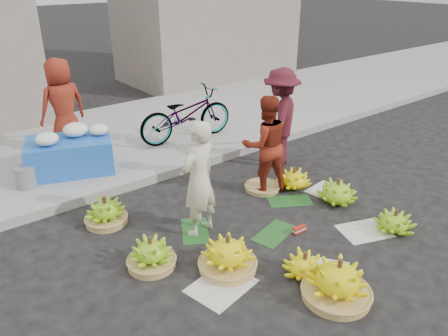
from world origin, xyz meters
TOP-DOWN VIEW (x-y plane):
  - ground at (0.00, 0.00)m, footprint 80.00×80.00m
  - curb at (0.00, 2.20)m, footprint 40.00×0.25m
  - sidewalk at (0.00, 4.30)m, footprint 40.00×4.00m
  - newspaper_scatter at (0.00, -0.80)m, footprint 3.20×1.80m
  - banana_leaves at (-0.10, 0.20)m, footprint 2.00×1.00m
  - banana_bunch_0 at (-1.05, -0.40)m, footprint 0.76×0.76m
  - banana_bunch_1 at (-0.43, -1.03)m, footprint 0.55×0.55m
  - banana_bunch_2 at (-0.43, -1.50)m, footprint 0.82×0.82m
  - banana_bunch_3 at (1.22, -1.12)m, footprint 0.63×0.63m
  - banana_bunch_4 at (1.24, -0.14)m, footprint 0.73×0.73m
  - banana_bunch_5 at (1.08, 0.59)m, footprint 0.56×0.56m
  - banana_bunch_6 at (-1.73, 0.19)m, footprint 0.61×0.61m
  - banana_bunch_7 at (-1.75, 1.42)m, footprint 0.62×0.62m
  - basket_spare at (0.63, 0.84)m, footprint 0.63×0.63m
  - incense_stack at (0.18, -0.39)m, footprint 0.20×0.07m
  - vendor_cream at (-0.85, 0.45)m, footprint 0.65×0.50m
  - vendor_red at (0.64, 0.83)m, footprint 0.90×0.80m
  - man_striped at (1.49, 1.38)m, footprint 1.29×1.15m
  - flower_table at (-1.58, 3.13)m, footprint 1.54×1.23m
  - grey_bucket at (-2.36, 2.97)m, footprint 0.30×0.30m
  - flower_vendor at (-1.30, 4.05)m, footprint 0.89×0.63m
  - bicycle at (0.74, 3.19)m, footprint 0.85×1.99m

SIDE VIEW (x-z plane):
  - ground at x=0.00m, z-range 0.00..0.00m
  - newspaper_scatter at x=0.00m, z-range 0.00..0.01m
  - banana_leaves at x=-0.10m, z-range 0.00..0.01m
  - basket_spare at x=0.63m, z-range 0.00..0.06m
  - incense_stack at x=0.18m, z-range 0.01..0.09m
  - sidewalk at x=0.00m, z-range 0.00..0.12m
  - curb at x=0.00m, z-range 0.00..0.15m
  - banana_bunch_1 at x=-0.43m, z-range -0.02..0.29m
  - banana_bunch_3 at x=1.22m, z-range -0.02..0.30m
  - banana_bunch_5 at x=1.08m, z-range -0.02..0.33m
  - banana_bunch_6 at x=-1.73m, z-range -0.03..0.37m
  - banana_bunch_7 at x=-1.75m, z-range -0.03..0.37m
  - banana_bunch_4 at x=1.24m, z-range -0.02..0.37m
  - banana_bunch_0 at x=-1.05m, z-range -0.03..0.43m
  - banana_bunch_2 at x=-0.43m, z-range -0.03..0.46m
  - grey_bucket at x=-2.36m, z-range 0.12..0.46m
  - flower_table at x=-1.58m, z-range 0.05..0.83m
  - bicycle at x=0.74m, z-range 0.12..1.14m
  - vendor_red at x=0.64m, z-range 0.00..1.54m
  - vendor_cream at x=-0.85m, z-range 0.00..1.56m
  - man_striped at x=1.49m, z-range 0.00..1.73m
  - flower_vendor at x=-1.30m, z-range 0.12..1.83m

